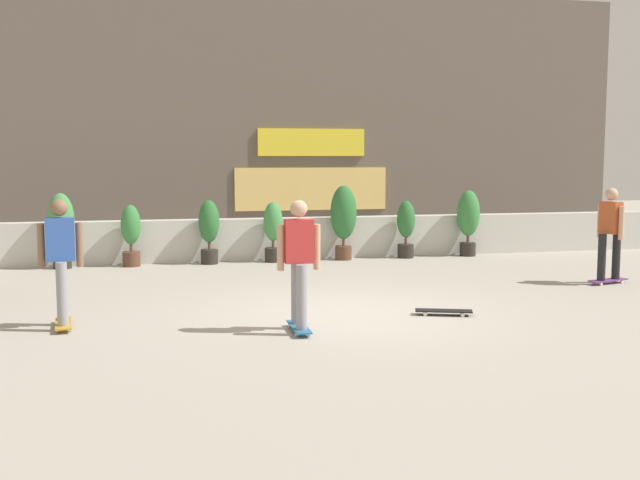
{
  "coord_description": "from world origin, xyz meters",
  "views": [
    {
      "loc": [
        -2.76,
        -10.48,
        2.25
      ],
      "look_at": [
        0.0,
        1.5,
        0.9
      ],
      "focal_mm": 43.05,
      "sensor_mm": 36.0,
      "label": 1
    }
  ],
  "objects_px": {
    "skateboard_near_camera": "(444,311)",
    "potted_plant_2": "(209,228)",
    "skater_mid_plaza": "(610,231)",
    "skater_by_wall_left": "(299,259)",
    "potted_plant_4": "(344,216)",
    "potted_plant_6": "(468,218)",
    "potted_plant_1": "(131,233)",
    "potted_plant_3": "(273,229)",
    "skater_by_wall_right": "(61,257)",
    "potted_plant_5": "(406,227)",
    "potted_plant_0": "(61,225)"
  },
  "relations": [
    {
      "from": "potted_plant_5",
      "to": "potted_plant_6",
      "type": "relative_size",
      "value": 0.85
    },
    {
      "from": "potted_plant_1",
      "to": "skateboard_near_camera",
      "type": "distance_m",
      "value": 7.46
    },
    {
      "from": "potted_plant_6",
      "to": "skater_by_wall_left",
      "type": "height_order",
      "value": "skater_by_wall_left"
    },
    {
      "from": "potted_plant_2",
      "to": "skater_by_wall_right",
      "type": "bearing_deg",
      "value": -112.87
    },
    {
      "from": "potted_plant_0",
      "to": "skateboard_near_camera",
      "type": "height_order",
      "value": "potted_plant_0"
    },
    {
      "from": "potted_plant_3",
      "to": "potted_plant_4",
      "type": "xyz_separation_m",
      "value": [
        1.55,
        -0.0,
        0.24
      ]
    },
    {
      "from": "potted_plant_5",
      "to": "potted_plant_2",
      "type": "bearing_deg",
      "value": 180.0
    },
    {
      "from": "skater_by_wall_right",
      "to": "potted_plant_1",
      "type": "bearing_deg",
      "value": 81.99
    },
    {
      "from": "potted_plant_6",
      "to": "skater_by_wall_right",
      "type": "xyz_separation_m",
      "value": [
        -8.2,
        -5.65,
        0.08
      ]
    },
    {
      "from": "potted_plant_2",
      "to": "potted_plant_6",
      "type": "xyz_separation_m",
      "value": [
        5.81,
        -0.0,
        0.11
      ]
    },
    {
      "from": "potted_plant_2",
      "to": "potted_plant_4",
      "type": "distance_m",
      "value": 2.91
    },
    {
      "from": "potted_plant_0",
      "to": "potted_plant_3",
      "type": "height_order",
      "value": "potted_plant_0"
    },
    {
      "from": "potted_plant_6",
      "to": "skater_by_wall_left",
      "type": "distance_m",
      "value": 8.38
    },
    {
      "from": "potted_plant_5",
      "to": "skater_mid_plaza",
      "type": "xyz_separation_m",
      "value": [
        2.33,
        -4.13,
        0.25
      ]
    },
    {
      "from": "potted_plant_0",
      "to": "potted_plant_5",
      "type": "height_order",
      "value": "potted_plant_0"
    },
    {
      "from": "skateboard_near_camera",
      "to": "potted_plant_5",
      "type": "bearing_deg",
      "value": 75.66
    },
    {
      "from": "potted_plant_1",
      "to": "skater_by_wall_left",
      "type": "height_order",
      "value": "skater_by_wall_left"
    },
    {
      "from": "potted_plant_0",
      "to": "potted_plant_6",
      "type": "bearing_deg",
      "value": -0.0
    },
    {
      "from": "skateboard_near_camera",
      "to": "skater_by_wall_left",
      "type": "bearing_deg",
      "value": -166.02
    },
    {
      "from": "potted_plant_1",
      "to": "potted_plant_2",
      "type": "relative_size",
      "value": 0.94
    },
    {
      "from": "potted_plant_2",
      "to": "skater_mid_plaza",
      "type": "xyz_separation_m",
      "value": [
        6.66,
        -4.13,
        0.19
      ]
    },
    {
      "from": "potted_plant_6",
      "to": "potted_plant_0",
      "type": "bearing_deg",
      "value": 180.0
    },
    {
      "from": "potted_plant_4",
      "to": "potted_plant_6",
      "type": "distance_m",
      "value": 2.91
    },
    {
      "from": "potted_plant_0",
      "to": "potted_plant_3",
      "type": "bearing_deg",
      "value": 0.0
    },
    {
      "from": "potted_plant_5",
      "to": "skater_by_wall_left",
      "type": "relative_size",
      "value": 0.75
    },
    {
      "from": "potted_plant_0",
      "to": "skater_by_wall_right",
      "type": "xyz_separation_m",
      "value": [
        0.56,
        -5.65,
        0.06
      ]
    },
    {
      "from": "potted_plant_1",
      "to": "skater_by_wall_left",
      "type": "distance_m",
      "value": 6.91
    },
    {
      "from": "skater_mid_plaza",
      "to": "potted_plant_0",
      "type": "bearing_deg",
      "value": 156.73
    },
    {
      "from": "potted_plant_1",
      "to": "potted_plant_6",
      "type": "xyz_separation_m",
      "value": [
        7.4,
        -0.0,
        0.17
      ]
    },
    {
      "from": "potted_plant_2",
      "to": "skater_by_wall_right",
      "type": "distance_m",
      "value": 6.13
    },
    {
      "from": "skater_mid_plaza",
      "to": "skater_by_wall_left",
      "type": "bearing_deg",
      "value": -158.19
    },
    {
      "from": "potted_plant_3",
      "to": "skateboard_near_camera",
      "type": "bearing_deg",
      "value": -76.49
    },
    {
      "from": "potted_plant_1",
      "to": "potted_plant_5",
      "type": "height_order",
      "value": "potted_plant_5"
    },
    {
      "from": "potted_plant_3",
      "to": "skater_mid_plaza",
      "type": "xyz_separation_m",
      "value": [
        5.31,
        -4.13,
        0.23
      ]
    },
    {
      "from": "potted_plant_2",
      "to": "potted_plant_3",
      "type": "height_order",
      "value": "potted_plant_2"
    },
    {
      "from": "potted_plant_1",
      "to": "potted_plant_3",
      "type": "xyz_separation_m",
      "value": [
        2.94,
        -0.0,
        0.02
      ]
    },
    {
      "from": "potted_plant_5",
      "to": "potted_plant_6",
      "type": "height_order",
      "value": "potted_plant_6"
    },
    {
      "from": "potted_plant_6",
      "to": "potted_plant_2",
      "type": "bearing_deg",
      "value": 180.0
    },
    {
      "from": "potted_plant_2",
      "to": "skateboard_near_camera",
      "type": "bearing_deg",
      "value": -65.03
    },
    {
      "from": "potted_plant_5",
      "to": "skater_by_wall_right",
      "type": "xyz_separation_m",
      "value": [
        -6.72,
        -5.65,
        0.25
      ]
    },
    {
      "from": "skateboard_near_camera",
      "to": "potted_plant_2",
      "type": "bearing_deg",
      "value": 114.97
    },
    {
      "from": "potted_plant_4",
      "to": "skater_mid_plaza",
      "type": "height_order",
      "value": "skater_mid_plaza"
    },
    {
      "from": "potted_plant_0",
      "to": "skateboard_near_camera",
      "type": "xyz_separation_m",
      "value": [
        5.74,
        -6.01,
        -0.82
      ]
    },
    {
      "from": "potted_plant_0",
      "to": "potted_plant_2",
      "type": "distance_m",
      "value": 2.94
    },
    {
      "from": "potted_plant_1",
      "to": "skater_by_wall_left",
      "type": "relative_size",
      "value": 0.74
    },
    {
      "from": "potted_plant_4",
      "to": "skater_by_wall_left",
      "type": "bearing_deg",
      "value": -109.42
    },
    {
      "from": "skater_mid_plaza",
      "to": "skater_by_wall_left",
      "type": "xyz_separation_m",
      "value": [
        -6.07,
        -2.43,
        0.0
      ]
    },
    {
      "from": "skater_mid_plaza",
      "to": "skater_by_wall_right",
      "type": "height_order",
      "value": "same"
    },
    {
      "from": "potted_plant_0",
      "to": "potted_plant_4",
      "type": "bearing_deg",
      "value": -0.0
    },
    {
      "from": "potted_plant_6",
      "to": "skater_mid_plaza",
      "type": "bearing_deg",
      "value": -78.39
    }
  ]
}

